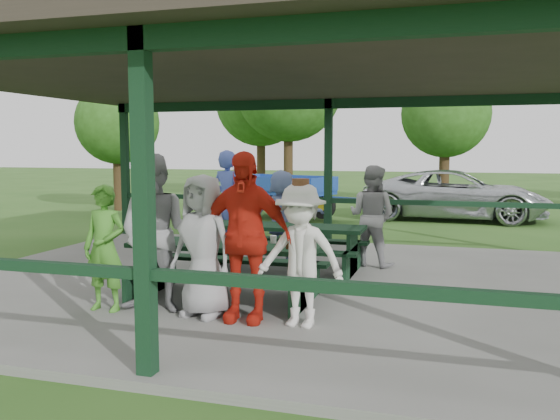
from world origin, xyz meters
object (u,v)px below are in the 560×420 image
(picnic_table_near, at_px, (225,264))
(picnic_table_far, at_px, (282,242))
(spectator_lblue, at_px, (282,214))
(pickup_truck, at_px, (456,195))
(farm_trailer, at_px, (283,196))
(contestant_red, at_px, (243,237))
(contestant_grey_left, at_px, (156,233))
(contestant_green, at_px, (105,248))
(contestant_white_fedora, at_px, (300,255))
(contestant_grey_mid, at_px, (203,246))
(spectator_blue, at_px, (228,202))
(spectator_grey, at_px, (372,216))

(picnic_table_near, height_order, picnic_table_far, same)
(spectator_lblue, bearing_deg, pickup_truck, -102.98)
(picnic_table_near, relative_size, farm_trailer, 0.65)
(picnic_table_near, height_order, contestant_red, contestant_red)
(picnic_table_far, distance_m, contestant_grey_left, 2.91)
(contestant_grey_left, bearing_deg, picnic_table_far, 70.31)
(contestant_grey_left, bearing_deg, spectator_lblue, 78.55)
(contestant_grey_left, relative_size, spectator_lblue, 1.20)
(contestant_green, distance_m, contestant_grey_left, 0.67)
(picnic_table_near, xyz_separation_m, contestant_grey_left, (-0.58, -0.77, 0.49))
(contestant_white_fedora, distance_m, spectator_lblue, 4.06)
(contestant_grey_left, relative_size, farm_trailer, 0.49)
(picnic_table_far, bearing_deg, picnic_table_near, -95.40)
(spectator_lblue, height_order, pickup_truck, spectator_lblue)
(contestant_green, bearing_deg, contestant_grey_mid, 6.54)
(picnic_table_far, relative_size, contestant_grey_left, 1.38)
(picnic_table_far, distance_m, spectator_lblue, 1.08)
(contestant_red, bearing_deg, picnic_table_far, 96.41)
(spectator_blue, bearing_deg, picnic_table_far, 152.59)
(picnic_table_far, xyz_separation_m, contestant_red, (0.37, -2.81, 0.50))
(spectator_grey, bearing_deg, contestant_green, 71.06)
(contestant_green, xyz_separation_m, contestant_red, (1.78, 0.08, 0.20))
(spectator_grey, distance_m, pickup_truck, 8.11)
(spectator_blue, xyz_separation_m, pickup_truck, (4.13, 7.51, -0.35))
(contestant_grey_mid, bearing_deg, picnic_table_far, 100.29)
(contestant_red, relative_size, spectator_blue, 1.00)
(contestant_grey_mid, distance_m, spectator_blue, 4.32)
(contestant_white_fedora, distance_m, farm_trailer, 10.88)
(contestant_green, distance_m, farm_trailer, 10.47)
(contestant_white_fedora, height_order, spectator_blue, spectator_blue)
(contestant_green, distance_m, contestant_white_fedora, 2.46)
(contestant_red, xyz_separation_m, pickup_truck, (2.30, 11.65, -0.35))
(pickup_truck, relative_size, farm_trailer, 1.33)
(spectator_blue, bearing_deg, farm_trailer, -68.29)
(contestant_green, distance_m, contestant_red, 1.79)
(contestant_grey_mid, height_order, contestant_white_fedora, contestant_grey_mid)
(contestant_grey_left, relative_size, contestant_white_fedora, 1.16)
(picnic_table_far, relative_size, farm_trailer, 0.68)
(contestant_grey_mid, height_order, spectator_blue, spectator_blue)
(spectator_lblue, bearing_deg, picnic_table_near, 99.59)
(contestant_grey_mid, relative_size, farm_trailer, 0.43)
(picnic_table_near, xyz_separation_m, spectator_grey, (1.53, 2.84, 0.38))
(farm_trailer, bearing_deg, contestant_green, -65.86)
(contestant_grey_left, height_order, pickup_truck, contestant_grey_left)
(contestant_red, bearing_deg, contestant_grey_left, 176.49)
(contestant_green, bearing_deg, farm_trailer, 95.74)
(contestant_grey_left, distance_m, spectator_grey, 4.18)
(picnic_table_far, xyz_separation_m, contestant_grey_left, (-0.77, -2.77, 0.49))
(pickup_truck, height_order, farm_trailer, pickup_truck)
(contestant_grey_left, bearing_deg, spectator_blue, 95.38)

